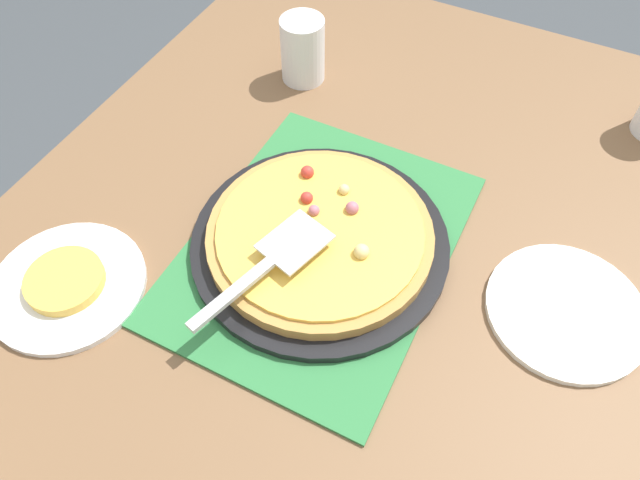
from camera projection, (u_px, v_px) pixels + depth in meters
ground_plane at (320, 424)px, 1.49m from camera, size 8.00×8.00×0.00m
dining_table at (320, 287)px, 0.98m from camera, size 1.40×1.00×0.75m
placemat at (320, 247)px, 0.89m from camera, size 0.48×0.36×0.01m
pizza_pan at (320, 243)px, 0.88m from camera, size 0.38×0.38×0.01m
pizza at (320, 234)px, 0.87m from camera, size 0.33×0.33×0.04m
plate_near_left at (68, 285)px, 0.85m from camera, size 0.22×0.22×0.01m
plate_side at (566, 310)px, 0.82m from camera, size 0.22×0.22×0.01m
served_slice_left at (65, 280)px, 0.84m from camera, size 0.11×0.11×0.02m
cup_corner at (303, 50)px, 1.08m from camera, size 0.08×0.08×0.12m
pizza_server at (270, 262)px, 0.80m from camera, size 0.23×0.11×0.01m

